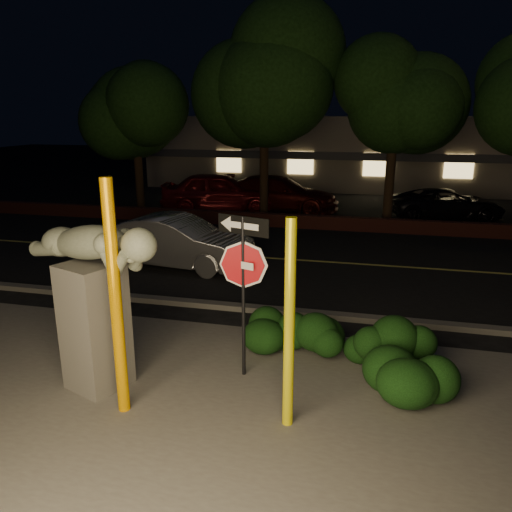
{
  "coord_description": "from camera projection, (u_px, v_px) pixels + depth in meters",
  "views": [
    {
      "loc": [
        1.97,
        -6.93,
        4.15
      ],
      "look_at": [
        -0.1,
        1.74,
        1.6
      ],
      "focal_mm": 35.0,
      "sensor_mm": 36.0,
      "label": 1
    }
  ],
  "objects": [
    {
      "name": "tree_far_b",
      "position": [
        265.0,
        62.0,
        19.3
      ],
      "size": [
        5.2,
        5.2,
        8.41
      ],
      "color": "black",
      "rests_on": "ground"
    },
    {
      "name": "hedge_right",
      "position": [
        390.0,
        338.0,
        8.35
      ],
      "size": [
        1.74,
        1.15,
        1.05
      ],
      "primitive_type": "ellipsoid",
      "rotation": [
        0.0,
        0.0,
        -0.19
      ],
      "color": "black",
      "rests_on": "ground"
    },
    {
      "name": "hedge_center",
      "position": [
        297.0,
        329.0,
        8.87
      ],
      "size": [
        1.96,
        1.36,
        0.93
      ],
      "primitive_type": "ellipsoid",
      "rotation": [
        0.0,
        0.0,
        0.32
      ],
      "color": "black",
      "rests_on": "ground"
    },
    {
      "name": "parking_lot",
      "position": [
        332.0,
        203.0,
        23.96
      ],
      "size": [
        40.0,
        12.0,
        0.01
      ],
      "primitive_type": "cube",
      "color": "black",
      "rests_on": "ground"
    },
    {
      "name": "yellow_pole_right",
      "position": [
        289.0,
        327.0,
        6.52
      ],
      "size": [
        0.15,
        0.15,
        2.93
      ],
      "primitive_type": "cylinder",
      "color": "yellow",
      "rests_on": "ground"
    },
    {
      "name": "parked_car_darkred",
      "position": [
        278.0,
        194.0,
        21.76
      ],
      "size": [
        5.39,
        2.42,
        1.53
      ],
      "primitive_type": "imported",
      "rotation": [
        0.0,
        0.0,
        1.52
      ],
      "color": "#3E0A07",
      "rests_on": "ground"
    },
    {
      "name": "curb",
      "position": [
        273.0,
        310.0,
        10.76
      ],
      "size": [
        80.0,
        0.25,
        0.12
      ],
      "primitive_type": "cube",
      "color": "#4C4944",
      "rests_on": "ground"
    },
    {
      "name": "lane_marking",
      "position": [
        301.0,
        260.0,
        14.6
      ],
      "size": [
        80.0,
        0.12,
        0.0
      ],
      "primitive_type": "cube",
      "color": "#B1AA46",
      "rests_on": "road"
    },
    {
      "name": "road",
      "position": [
        301.0,
        260.0,
        14.61
      ],
      "size": [
        80.0,
        8.0,
        0.01
      ],
      "primitive_type": "cube",
      "color": "black",
      "rests_on": "ground"
    },
    {
      "name": "parked_car_red",
      "position": [
        220.0,
        192.0,
        21.77
      ],
      "size": [
        5.34,
        3.01,
        1.71
      ],
      "primitive_type": "imported",
      "rotation": [
        0.0,
        0.0,
        1.78
      ],
      "color": "maroon",
      "rests_on": "ground"
    },
    {
      "name": "tree_far_a",
      "position": [
        133.0,
        83.0,
        20.53
      ],
      "size": [
        4.6,
        4.6,
        7.43
      ],
      "color": "black",
      "rests_on": "ground"
    },
    {
      "name": "ground",
      "position": [
        314.0,
        237.0,
        17.41
      ],
      "size": [
        90.0,
        90.0,
        0.0
      ],
      "primitive_type": "plane",
      "color": "black",
      "rests_on": "ground"
    },
    {
      "name": "brick_wall",
      "position": [
        318.0,
        222.0,
        18.56
      ],
      "size": [
        40.0,
        0.35,
        0.5
      ],
      "primitive_type": "cube",
      "color": "#471C17",
      "rests_on": "ground"
    },
    {
      "name": "yellow_pole_left",
      "position": [
        116.0,
        301.0,
        6.79
      ],
      "size": [
        0.17,
        0.17,
        3.38
      ],
      "primitive_type": "cylinder",
      "color": "#E69800",
      "rests_on": "ground"
    },
    {
      "name": "signpost",
      "position": [
        243.0,
        265.0,
        7.69
      ],
      "size": [
        0.87,
        0.31,
        2.67
      ],
      "rotation": [
        0.0,
        0.0,
        -0.32
      ],
      "color": "black",
      "rests_on": "ground"
    },
    {
      "name": "building",
      "position": [
        345.0,
        150.0,
        30.88
      ],
      "size": [
        22.0,
        10.2,
        4.0
      ],
      "color": "#6E6358",
      "rests_on": "ground"
    },
    {
      "name": "silver_sedan",
      "position": [
        177.0,
        242.0,
        13.88
      ],
      "size": [
        4.49,
        2.06,
        1.43
      ],
      "primitive_type": "imported",
      "rotation": [
        0.0,
        0.0,
        1.44
      ],
      "color": "#AFB0B5",
      "rests_on": "ground"
    },
    {
      "name": "tree_far_c",
      "position": [
        398.0,
        70.0,
        17.92
      ],
      "size": [
        4.8,
        4.8,
        7.84
      ],
      "color": "black",
      "rests_on": "ground"
    },
    {
      "name": "patio",
      "position": [
        219.0,
        414.0,
        7.13
      ],
      "size": [
        14.0,
        6.0,
        0.02
      ],
      "primitive_type": "cube",
      "color": "#4C4944",
      "rests_on": "ground"
    },
    {
      "name": "parked_car_dark",
      "position": [
        447.0,
        204.0,
        20.26
      ],
      "size": [
        4.66,
        2.67,
        1.22
      ],
      "primitive_type": "imported",
      "rotation": [
        0.0,
        0.0,
        1.72
      ],
      "color": "black",
      "rests_on": "ground"
    },
    {
      "name": "hedge_far_right",
      "position": [
        409.0,
        371.0,
        7.38
      ],
      "size": [
        1.49,
        1.03,
        0.97
      ],
      "primitive_type": "ellipsoid",
      "rotation": [
        0.0,
        0.0,
        0.11
      ],
      "color": "black",
      "rests_on": "ground"
    },
    {
      "name": "sculpture",
      "position": [
        93.0,
        287.0,
        7.42
      ],
      "size": [
        2.48,
        1.47,
        2.7
      ],
      "rotation": [
        0.0,
        0.0,
        -0.36
      ],
      "color": "#4C4944",
      "rests_on": "ground"
    }
  ]
}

